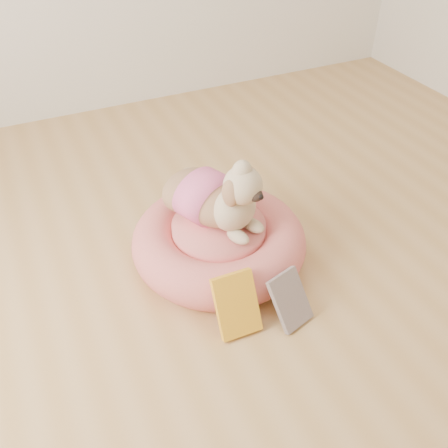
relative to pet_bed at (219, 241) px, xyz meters
name	(u,v)px	position (x,y,z in m)	size (l,w,h in m)	color
floor	(315,361)	(0.08, -0.62, -0.09)	(4.50, 4.50, 0.00)	tan
pet_bed	(219,241)	(0.00, 0.00, 0.00)	(0.72, 0.72, 0.19)	#D05158
dog	(216,186)	(0.00, 0.02, 0.27)	(0.32, 0.46, 0.34)	brown
book_yellow	(237,305)	(-0.10, -0.36, 0.02)	(0.15, 0.03, 0.23)	#FEF81A
book_white	(290,300)	(0.10, -0.41, 0.00)	(0.14, 0.02, 0.21)	silver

